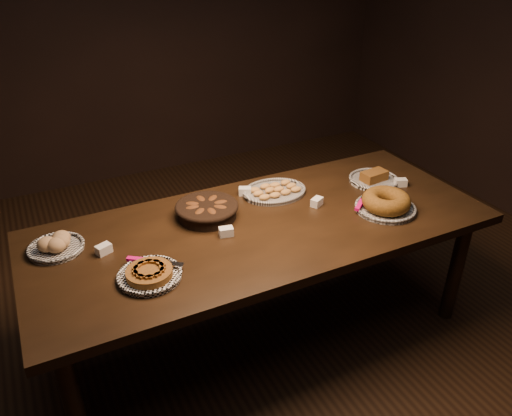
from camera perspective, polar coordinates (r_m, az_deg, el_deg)
name	(u,v)px	position (r m, az deg, el deg)	size (l,w,h in m)	color
ground	(262,331)	(3.06, 0.73, -13.88)	(5.00, 5.00, 0.00)	black
buffet_table	(263,235)	(2.64, 0.82, -3.12)	(2.40, 1.00, 0.75)	black
apple_tart_plate	(149,274)	(2.25, -12.08, -7.38)	(0.31, 0.30, 0.06)	white
madeleine_platter	(275,191)	(2.88, 2.13, 1.96)	(0.37, 0.30, 0.04)	black
bundt_cake_plate	(386,203)	(2.79, 14.61, 0.54)	(0.34, 0.37, 0.10)	black
croissant_basket	(207,209)	(2.64, -5.64, -0.13)	(0.40, 0.40, 0.08)	black
bread_roll_plate	(56,245)	(2.55, -21.88, -3.92)	(0.26, 0.26, 0.08)	white
loaf_plate	(374,179)	(3.10, 13.31, 3.28)	(0.30, 0.30, 0.07)	black
tent_cards	(266,209)	(2.68, 1.14, -0.13)	(1.81, 0.42, 0.04)	white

